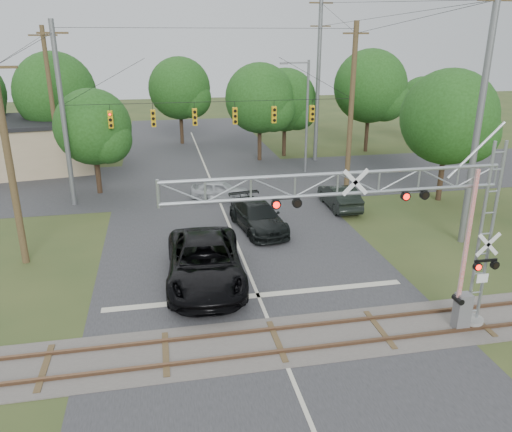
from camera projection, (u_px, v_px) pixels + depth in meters
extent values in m
plane|color=#30401D|center=(291.00, 377.00, 16.32)|extent=(160.00, 160.00, 0.00)
cube|color=#2A2A2D|center=(241.00, 254.00, 25.55)|extent=(14.00, 90.00, 0.02)
cube|color=#2A2A2D|center=(211.00, 181.00, 38.47)|extent=(90.00, 12.00, 0.02)
cube|color=#48423E|center=(277.00, 342.00, 18.16)|extent=(90.00, 3.20, 0.05)
cube|color=brown|center=(282.00, 351.00, 17.47)|extent=(90.00, 0.12, 0.14)
cube|color=brown|center=(273.00, 329.00, 18.80)|extent=(90.00, 0.12, 0.14)
cylinder|color=gray|center=(471.00, 321.00, 19.22)|extent=(0.90, 0.90, 0.30)
cube|color=silver|center=(482.00, 278.00, 18.26)|extent=(0.45, 0.03, 0.35)
cube|color=slate|center=(462.00, 312.00, 18.73)|extent=(0.55, 0.45, 1.49)
cube|color=red|center=(468.00, 237.00, 17.66)|extent=(0.14, 0.09, 4.98)
cylinder|color=slate|center=(63.00, 117.00, 31.11)|extent=(0.32, 0.32, 11.50)
cylinder|color=#473721|center=(351.00, 109.00, 34.56)|extent=(0.36, 0.36, 11.50)
cylinder|color=black|center=(215.00, 102.00, 32.59)|extent=(19.00, 0.03, 0.03)
cube|color=gold|center=(111.00, 119.00, 31.70)|extent=(0.30, 0.30, 1.10)
cube|color=gold|center=(153.00, 118.00, 32.18)|extent=(0.30, 0.30, 1.10)
cube|color=gold|center=(195.00, 117.00, 32.67)|extent=(0.30, 0.30, 1.10)
cube|color=gold|center=(235.00, 116.00, 33.15)|extent=(0.30, 0.30, 1.10)
cube|color=gold|center=(274.00, 115.00, 33.64)|extent=(0.30, 0.30, 1.10)
cube|color=gold|center=(312.00, 114.00, 34.12)|extent=(0.30, 0.30, 1.10)
imported|color=black|center=(205.00, 262.00, 22.27)|extent=(3.68, 7.36, 2.00)
imported|color=black|center=(258.00, 216.00, 28.54)|extent=(3.03, 5.75, 1.59)
imported|color=#A9ADB1|center=(220.00, 190.00, 33.86)|extent=(4.19, 2.58, 1.33)
imported|color=black|center=(340.00, 197.00, 32.21)|extent=(1.68, 4.63, 1.52)
cylinder|color=slate|center=(307.00, 118.00, 39.45)|extent=(0.20, 0.20, 8.83)
cylinder|color=slate|center=(296.00, 63.00, 37.85)|extent=(1.96, 0.12, 0.12)
cube|color=slate|center=(284.00, 63.00, 37.68)|extent=(0.59, 0.25, 0.15)
cylinder|color=#473721|center=(52.00, 105.00, 37.62)|extent=(0.34, 0.34, 11.29)
cube|color=#473721|center=(43.00, 35.00, 35.95)|extent=(2.00, 0.12, 0.12)
cylinder|color=slate|center=(318.00, 81.00, 42.56)|extent=(0.34, 0.34, 13.78)
cube|color=#473721|center=(321.00, 3.00, 40.46)|extent=(2.00, 0.12, 0.12)
cylinder|color=#473721|center=(9.00, 164.00, 22.93)|extent=(0.34, 0.34, 9.94)
cylinder|color=slate|center=(478.00, 123.00, 24.94)|extent=(0.34, 0.34, 12.79)
cube|color=#473721|center=(497.00, 0.00, 23.01)|extent=(2.00, 0.12, 0.12)
cylinder|color=#473721|center=(318.00, 85.00, 48.81)|extent=(0.34, 0.34, 12.13)
cube|color=#473721|center=(321.00, 26.00, 46.99)|extent=(2.00, 0.12, 0.12)
cylinder|color=#322317|center=(61.00, 139.00, 42.97)|extent=(0.36, 0.36, 4.33)
sphere|color=#1C4313|center=(55.00, 92.00, 41.64)|extent=(6.69, 6.69, 6.69)
cylinder|color=#322317|center=(98.00, 170.00, 34.93)|extent=(0.36, 0.36, 3.35)
sphere|color=#1C4313|center=(93.00, 127.00, 33.90)|extent=(5.17, 5.17, 5.17)
cylinder|color=#322317|center=(181.00, 124.00, 51.23)|extent=(0.36, 0.36, 3.99)
sphere|color=#1C4313|center=(180.00, 88.00, 50.00)|extent=(6.17, 6.17, 6.17)
cylinder|color=#322317|center=(260.00, 139.00, 44.31)|extent=(0.36, 0.36, 3.89)
sphere|color=#1C4313|center=(260.00, 98.00, 43.12)|extent=(6.01, 6.01, 6.01)
cylinder|color=#322317|center=(284.00, 136.00, 46.05)|extent=(0.36, 0.36, 3.64)
sphere|color=#1C4313|center=(285.00, 100.00, 44.93)|extent=(5.62, 5.62, 5.62)
cylinder|color=#322317|center=(442.00, 172.00, 33.35)|extent=(0.36, 0.36, 3.98)
sphere|color=#1C4313|center=(449.00, 117.00, 32.12)|extent=(6.15, 6.15, 6.15)
cylinder|color=#322317|center=(367.00, 129.00, 47.72)|extent=(0.36, 0.36, 4.37)
sphere|color=#1C4313|center=(370.00, 86.00, 46.37)|extent=(6.75, 6.75, 6.75)
cylinder|color=#322317|center=(419.00, 128.00, 51.56)|extent=(0.36, 0.36, 3.11)
sphere|color=#1C4313|center=(422.00, 101.00, 50.60)|extent=(4.81, 4.81, 4.81)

